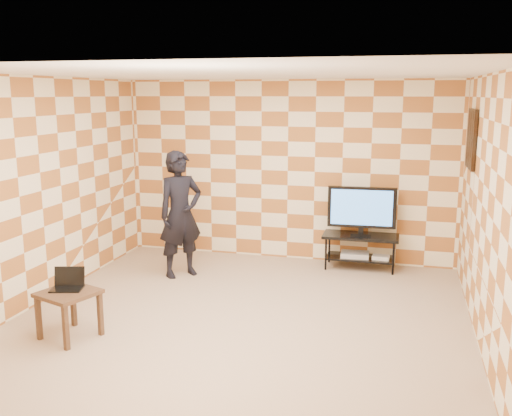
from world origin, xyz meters
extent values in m
plane|color=tan|center=(0.00, 0.00, 0.00)|extent=(5.00, 5.00, 0.00)
cube|color=#F7E7BC|center=(0.00, 2.50, 1.35)|extent=(5.00, 0.02, 2.70)
cube|color=#F7E7BC|center=(0.00, -2.50, 1.35)|extent=(5.00, 0.02, 2.70)
cube|color=#F7E7BC|center=(-2.50, 0.00, 1.35)|extent=(0.02, 5.00, 2.70)
cube|color=#F7E7BC|center=(2.50, 0.00, 1.35)|extent=(0.02, 5.00, 2.70)
cube|color=white|center=(0.00, 0.00, 2.70)|extent=(5.00, 5.00, 0.02)
cube|color=black|center=(2.47, 1.55, 1.95)|extent=(0.04, 0.72, 0.72)
cube|color=black|center=(2.47, 1.55, 1.95)|extent=(0.04, 0.03, 0.68)
cube|color=black|center=(2.47, 1.55, 1.95)|extent=(0.04, 0.68, 0.03)
cube|color=black|center=(1.14, 2.21, 0.48)|extent=(1.07, 0.48, 0.04)
cube|color=black|center=(1.14, 2.21, 0.16)|extent=(0.96, 0.43, 0.03)
cylinder|color=black|center=(0.67, 2.02, 0.25)|extent=(0.03, 0.03, 0.50)
cylinder|color=black|center=(0.67, 2.40, 0.25)|extent=(0.03, 0.03, 0.50)
cylinder|color=black|center=(1.61, 2.02, 0.25)|extent=(0.03, 0.03, 0.50)
cylinder|color=black|center=(1.61, 2.40, 0.25)|extent=(0.03, 0.03, 0.50)
cube|color=black|center=(1.14, 2.21, 0.52)|extent=(0.29, 0.19, 0.03)
cube|color=black|center=(1.14, 2.21, 0.57)|extent=(0.07, 0.05, 0.08)
cube|color=black|center=(1.14, 2.21, 0.91)|extent=(0.96, 0.10, 0.59)
cube|color=#3872BD|center=(1.14, 2.18, 0.91)|extent=(0.86, 0.04, 0.51)
cube|color=silver|center=(1.06, 2.19, 0.21)|extent=(0.41, 0.30, 0.07)
cube|color=silver|center=(1.44, 2.16, 0.20)|extent=(0.25, 0.19, 0.05)
cube|color=#3A2418|center=(-1.59, -0.96, 0.48)|extent=(0.66, 0.66, 0.04)
cube|color=#3A2418|center=(-1.87, -1.09, 0.23)|extent=(0.06, 0.06, 0.46)
cube|color=#3A2418|center=(-1.72, -0.68, 0.23)|extent=(0.06, 0.06, 0.46)
cube|color=#3A2418|center=(-1.46, -1.24, 0.23)|extent=(0.06, 0.06, 0.46)
cube|color=#3A2418|center=(-1.31, -0.83, 0.23)|extent=(0.06, 0.06, 0.46)
cube|color=black|center=(-1.63, -0.92, 0.51)|extent=(0.36, 0.30, 0.02)
cube|color=black|center=(-1.66, -0.81, 0.61)|extent=(0.32, 0.13, 0.20)
imported|color=black|center=(-1.24, 1.26, 0.87)|extent=(0.73, 0.75, 1.74)
camera|label=1|loc=(1.68, -5.86, 2.49)|focal=40.00mm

